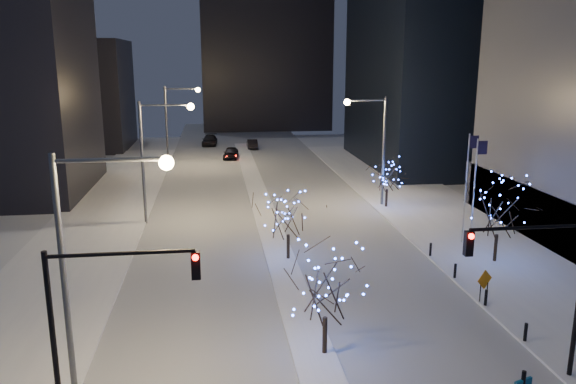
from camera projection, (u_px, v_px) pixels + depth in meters
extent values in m
cube|color=#B4BAC4|center=(259.00, 196.00, 55.40)|extent=(20.00, 130.00, 0.02)
cube|color=white|center=(263.00, 209.00, 50.56)|extent=(2.00, 80.00, 0.15)
cube|color=white|center=(470.00, 236.00, 42.85)|extent=(10.00, 90.00, 0.15)
cube|color=white|center=(76.00, 253.00, 39.12)|extent=(8.00, 90.00, 0.15)
cube|color=black|center=(66.00, 95.00, 83.96)|extent=(18.00, 16.00, 16.00)
cube|color=black|center=(264.00, 17.00, 106.27)|extent=(24.00, 14.00, 42.00)
cylinder|color=#595E66|center=(64.00, 284.00, 21.14)|extent=(0.24, 0.24, 10.00)
cylinder|color=#595E66|center=(110.00, 160.00, 20.31)|extent=(4.00, 0.16, 0.16)
sphere|color=#FFD47F|center=(166.00, 163.00, 20.60)|extent=(0.56, 0.56, 0.56)
cylinder|color=#595E66|center=(143.00, 164.00, 45.25)|extent=(0.24, 0.24, 10.00)
cylinder|color=#595E66|center=(165.00, 105.00, 44.41)|extent=(4.00, 0.16, 0.16)
sphere|color=#FFD47F|center=(191.00, 107.00, 44.71)|extent=(0.56, 0.56, 0.56)
cylinder|color=#595E66|center=(167.00, 127.00, 69.35)|extent=(0.24, 0.24, 10.00)
cylinder|color=#595E66|center=(181.00, 89.00, 68.52)|extent=(4.00, 0.16, 0.16)
sphere|color=#FFD47F|center=(198.00, 90.00, 68.81)|extent=(0.56, 0.56, 0.56)
cylinder|color=#595E66|center=(384.00, 152.00, 50.84)|extent=(0.24, 0.24, 10.00)
cylinder|color=#595E66|center=(367.00, 100.00, 49.52)|extent=(3.50, 0.16, 0.16)
sphere|color=#FFD47F|center=(347.00, 102.00, 49.33)|extent=(0.56, 0.56, 0.56)
cylinder|color=black|center=(54.00, 346.00, 19.56)|extent=(0.20, 0.20, 7.00)
cylinder|color=black|center=(121.00, 254.00, 19.11)|extent=(5.00, 0.14, 0.14)
cube|color=black|center=(196.00, 265.00, 19.56)|extent=(0.32, 0.28, 1.00)
sphere|color=#FF0C05|center=(195.00, 258.00, 19.31)|extent=(0.22, 0.22, 0.22)
cylinder|color=black|center=(530.00, 228.00, 22.07)|extent=(5.00, 0.14, 0.14)
cube|color=black|center=(469.00, 243.00, 21.88)|extent=(0.32, 0.28, 1.00)
sphere|color=#FF0C05|center=(471.00, 236.00, 21.62)|extent=(0.22, 0.22, 0.22)
cylinder|color=silver|center=(473.00, 198.00, 37.79)|extent=(0.10, 0.10, 8.00)
cube|color=black|center=(482.00, 148.00, 37.05)|extent=(0.70, 0.03, 0.90)
cylinder|color=silver|center=(466.00, 189.00, 40.28)|extent=(0.10, 0.10, 8.00)
cube|color=black|center=(474.00, 142.00, 39.54)|extent=(0.70, 0.03, 0.90)
cylinder|color=black|center=(526.00, 332.00, 26.68)|extent=(0.16, 0.16, 0.90)
cylinder|color=black|center=(486.00, 298.00, 30.54)|extent=(0.16, 0.16, 0.90)
cylinder|color=black|center=(455.00, 271.00, 34.40)|extent=(0.16, 0.16, 0.90)
cylinder|color=black|center=(431.00, 249.00, 38.25)|extent=(0.16, 0.16, 0.90)
imported|color=black|center=(231.00, 153.00, 76.33)|extent=(2.46, 4.75, 1.55)
imported|color=black|center=(252.00, 144.00, 84.92)|extent=(1.53, 4.32, 1.42)
imported|color=black|center=(210.00, 140.00, 88.10)|extent=(2.57, 5.54, 1.57)
cylinder|color=black|center=(325.00, 335.00, 25.53)|extent=(0.22, 0.22, 1.74)
cylinder|color=black|center=(288.00, 246.00, 37.70)|extent=(0.22, 0.22, 1.66)
cylinder|color=black|center=(496.00, 248.00, 37.18)|extent=(0.22, 0.22, 1.83)
cylinder|color=black|center=(386.00, 198.00, 50.99)|extent=(0.22, 0.22, 1.59)
cylinder|color=black|center=(480.00, 292.00, 30.97)|extent=(0.06, 0.06, 1.10)
cylinder|color=black|center=(487.00, 292.00, 31.02)|extent=(0.06, 0.06, 1.10)
cube|color=orange|center=(485.00, 279.00, 30.82)|extent=(1.05, 0.50, 1.13)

